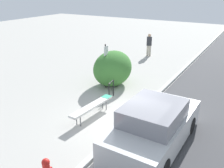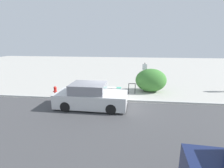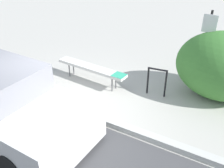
% 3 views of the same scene
% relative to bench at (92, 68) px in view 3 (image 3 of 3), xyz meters
% --- Properties ---
extents(ground_plane, '(60.00, 60.00, 0.00)m').
position_rel_bench_xyz_m(ground_plane, '(0.45, -1.51, -0.48)').
color(ground_plane, '#ADAAA3').
extents(curb, '(60.00, 0.20, 0.13)m').
position_rel_bench_xyz_m(curb, '(0.45, -1.51, -0.42)').
color(curb, '#B7B7B2').
rests_on(curb, ground_plane).
extents(bench, '(2.38, 0.52, 0.54)m').
position_rel_bench_xyz_m(bench, '(0.00, 0.00, 0.00)').
color(bench, '#515156').
rests_on(bench, ground_plane).
extents(bike_rack, '(0.55, 0.12, 0.83)m').
position_rel_bench_xyz_m(bike_rack, '(1.97, 0.29, 0.02)').
color(bike_rack, black).
rests_on(bike_rack, ground_plane).
extents(sign_post, '(0.36, 0.08, 2.30)m').
position_rel_bench_xyz_m(sign_post, '(2.93, 1.19, 0.90)').
color(sign_post, black).
rests_on(sign_post, ground_plane).
extents(shrub_hedge, '(2.45, 1.86, 1.85)m').
position_rel_bench_xyz_m(shrub_hedge, '(3.46, 1.08, 0.44)').
color(shrub_hedge, '#3D7A33').
rests_on(shrub_hedge, ground_plane).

